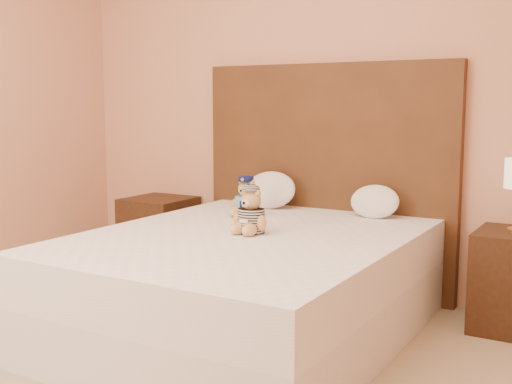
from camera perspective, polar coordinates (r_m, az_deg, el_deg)
bed at (r=3.49m, az=-0.83°, el=-8.21°), size 1.60×2.00×0.55m
headboard at (r=4.27m, az=6.23°, el=1.23°), size 1.75×0.08×1.50m
nightstand_left at (r=4.83m, az=-8.59°, el=-3.76°), size 0.45×0.45×0.55m
teddy_police at (r=3.95m, az=-0.86°, el=-0.41°), size 0.21×0.20×0.24m
teddy_prisoner at (r=3.42m, az=-0.43°, el=-1.67°), size 0.24×0.23×0.25m
pillow_left at (r=4.27m, az=1.24°, el=0.35°), size 0.37×0.24×0.26m
pillow_right at (r=3.97m, az=10.51°, el=-0.70°), size 0.31×0.20×0.22m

